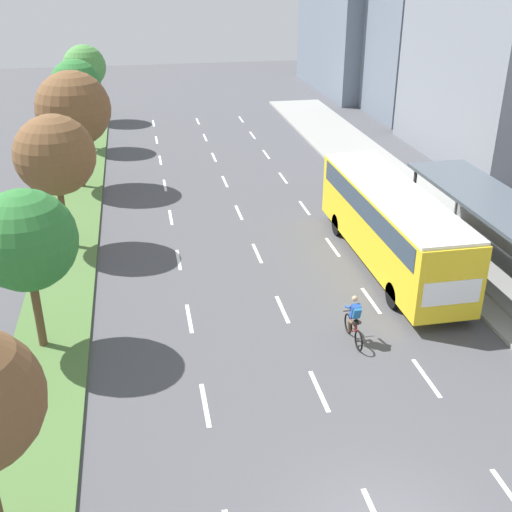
% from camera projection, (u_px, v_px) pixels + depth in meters
% --- Properties ---
extents(median_strip, '(2.60, 52.00, 0.12)m').
position_uv_depth(median_strip, '(72.00, 227.00, 30.64)').
color(median_strip, '#4C7038').
rests_on(median_strip, ground).
extents(sidewalk_right, '(4.50, 52.00, 0.15)m').
position_uv_depth(sidewalk_right, '(411.00, 202.00, 33.61)').
color(sidewalk_right, gray).
rests_on(sidewalk_right, ground).
extents(lane_divider_left, '(0.14, 46.94, 0.01)m').
position_uv_depth(lane_divider_left, '(174.00, 237.00, 29.68)').
color(lane_divider_left, white).
rests_on(lane_divider_left, ground).
extents(lane_divider_center, '(0.14, 46.94, 0.01)m').
position_uv_depth(lane_divider_center, '(247.00, 231.00, 30.27)').
color(lane_divider_center, white).
rests_on(lane_divider_center, ground).
extents(lane_divider_right, '(0.14, 46.94, 0.01)m').
position_uv_depth(lane_divider_right, '(318.00, 226.00, 30.87)').
color(lane_divider_right, white).
rests_on(lane_divider_right, ground).
extents(bus_shelter, '(2.90, 12.71, 2.86)m').
position_uv_depth(bus_shelter, '(508.00, 234.00, 25.33)').
color(bus_shelter, gray).
rests_on(bus_shelter, sidewalk_right).
extents(bus, '(2.54, 11.29, 3.37)m').
position_uv_depth(bus, '(391.00, 220.00, 26.20)').
color(bus, yellow).
rests_on(bus, ground).
extents(cyclist, '(0.46, 1.82, 1.71)m').
position_uv_depth(cyclist, '(354.00, 321.00, 21.39)').
color(cyclist, black).
rests_on(cyclist, ground).
extents(median_tree_second, '(3.25, 3.25, 5.49)m').
position_uv_depth(median_tree_second, '(26.00, 241.00, 19.66)').
color(median_tree_second, brown).
rests_on(median_tree_second, median_strip).
extents(median_tree_third, '(3.46, 3.46, 5.94)m').
position_uv_depth(median_tree_third, '(55.00, 155.00, 26.76)').
color(median_tree_third, brown).
rests_on(median_tree_third, median_strip).
extents(median_tree_fourth, '(4.04, 4.04, 6.41)m').
position_uv_depth(median_tree_fourth, '(73.00, 109.00, 33.93)').
color(median_tree_fourth, brown).
rests_on(median_tree_fourth, median_strip).
extents(median_tree_fifth, '(3.26, 3.26, 5.84)m').
position_uv_depth(median_tree_fifth, '(76.00, 85.00, 41.17)').
color(median_tree_fifth, brown).
rests_on(median_tree_fifth, median_strip).
extents(median_tree_farthest, '(3.26, 3.26, 5.73)m').
position_uv_depth(median_tree_farthest, '(85.00, 67.00, 48.45)').
color(median_tree_farthest, brown).
rests_on(median_tree_farthest, median_strip).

